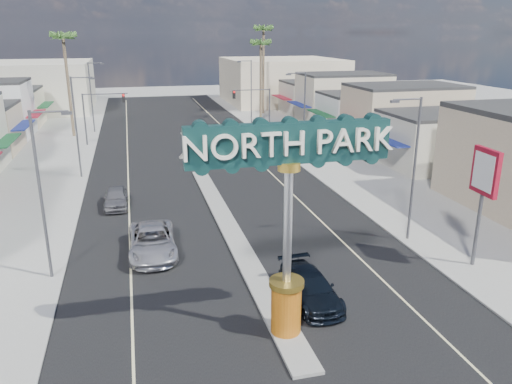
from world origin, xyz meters
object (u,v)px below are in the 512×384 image
traffic_signal_right (255,103)px  palm_left_far (63,42)px  car_parked_left (116,198)px  palm_right_far (264,34)px  streetlight_r_near (412,163)px  bank_pylon_sign (485,178)px  streetlight_l_far (92,94)px  streetlight_r_mid (303,113)px  suv_right (310,287)px  palm_right_mid (261,47)px  car_parked_right (242,148)px  streetlight_r_far (250,90)px  gateway_sign (288,206)px  streetlight_l_near (43,188)px  traffic_signal_left (100,108)px  suv_left (152,241)px  streetlight_l_mid (77,122)px

traffic_signal_right → palm_left_far: (-22.18, 6.01, 7.22)m
traffic_signal_right → car_parked_left: bearing=-125.9°
traffic_signal_right → palm_right_far: size_ratio=0.43×
streetlight_r_near → traffic_signal_right: bearing=92.1°
car_parked_left → bank_pylon_sign: (19.58, -15.34, 4.42)m
streetlight_l_far → car_parked_left: streetlight_l_far is taller
streetlight_r_mid → suv_right: bearing=-108.2°
palm_right_mid → car_parked_right: size_ratio=2.67×
traffic_signal_right → suv_right: size_ratio=1.20×
streetlight_r_mid → streetlight_r_far: same height
traffic_signal_right → streetlight_r_near: bearing=-87.9°
palm_right_far → palm_right_mid: bearing=-108.4°
car_parked_right → streetlight_r_mid: bearing=-39.3°
streetlight_r_mid → suv_right: size_ratio=1.80×
palm_right_mid → palm_right_far: palm_right_far is taller
gateway_sign → bank_pylon_sign: size_ratio=1.37×
streetlight_l_near → car_parked_right: size_ratio=1.99×
streetlight_r_mid → streetlight_l_far: bearing=133.5°
palm_left_far → palm_right_mid: (26.00, 6.00, -0.90)m
palm_left_far → bank_pylon_sign: (25.18, -44.24, -6.34)m
palm_right_mid → palm_right_far: bearing=71.6°
palm_right_mid → palm_right_far: size_ratio=0.86×
streetlight_l_far → car_parked_right: (15.93, -16.91, -4.32)m
streetlight_r_near → streetlight_r_far: same height
streetlight_l_far → streetlight_r_near: size_ratio=1.00×
car_parked_left → streetlight_r_near: bearing=-31.1°
streetlight_r_mid → suv_right: streetlight_r_mid is taller
streetlight_l_far → palm_right_mid: (23.43, 4.00, 5.54)m
traffic_signal_right → streetlight_r_mid: size_ratio=0.67×
streetlight_l_near → car_parked_left: 12.30m
palm_right_far → bank_pylon_sign: (-2.82, -56.24, -7.23)m
car_parked_right → traffic_signal_left: bearing=155.3°
traffic_signal_left → streetlight_r_near: (19.62, -33.99, 0.79)m
suv_left → bank_pylon_sign: bearing=-18.4°
palm_left_far → bank_pylon_sign: 51.30m
traffic_signal_left → streetlight_r_mid: (19.62, -13.99, 0.79)m
gateway_sign → traffic_signal_right: 43.04m
traffic_signal_right → traffic_signal_left: bearing=180.0°
bank_pylon_sign → suv_right: bearing=-169.4°
streetlight_l_mid → car_parked_right: streetlight_l_mid is taller
streetlight_l_near → car_parked_left: streetlight_l_near is taller
streetlight_l_mid → streetlight_r_far: same height
streetlight_l_far → bank_pylon_sign: bearing=-63.9°
car_parked_left → streetlight_r_far: bearing=60.8°
streetlight_l_far → streetlight_r_near: (20.87, -42.00, 0.00)m
palm_right_far → suv_left: (-20.17, -50.15, -11.57)m
traffic_signal_left → streetlight_l_mid: (-1.25, -13.99, 0.79)m
streetlight_l_mid → palm_right_mid: palm_right_mid is taller
streetlight_l_mid → suv_left: bearing=-73.8°
streetlight_l_near → palm_right_far: bearing=63.9°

